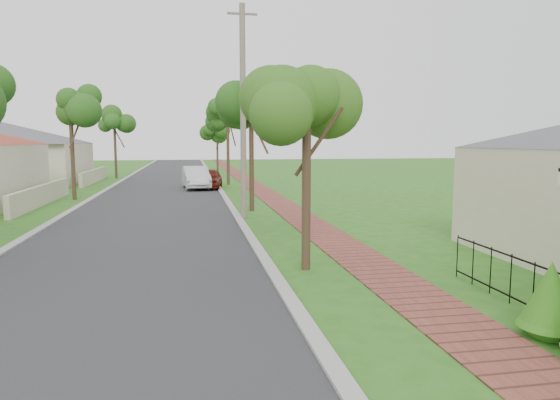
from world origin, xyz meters
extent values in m
plane|color=#276117|center=(0.00, 0.00, 0.00)|extent=(160.00, 160.00, 0.00)
cube|color=#28282B|center=(-3.00, 20.00, 0.00)|extent=(7.00, 120.00, 0.02)
cube|color=#9E9E99|center=(0.65, 20.00, 0.00)|extent=(0.30, 120.00, 0.10)
cube|color=#9E9E99|center=(-6.65, 20.00, 0.00)|extent=(0.30, 120.00, 0.10)
cube|color=brown|center=(3.25, 20.00, 0.00)|extent=(1.50, 120.00, 0.03)
cylinder|color=black|center=(4.90, 0.67, 0.50)|extent=(0.02, 0.02, 1.00)
cylinder|color=black|center=(4.90, 1.33, 0.50)|extent=(0.02, 0.02, 1.00)
cylinder|color=black|center=(4.90, 2.00, 0.50)|extent=(0.02, 0.02, 1.00)
cylinder|color=black|center=(4.90, 2.67, 0.50)|extent=(0.02, 0.02, 1.00)
cylinder|color=black|center=(4.90, 3.33, 0.50)|extent=(0.02, 0.02, 1.00)
cylinder|color=black|center=(4.90, 4.00, 0.50)|extent=(0.02, 0.02, 1.00)
cylinder|color=#382619|center=(1.50, 16.00, 2.27)|extent=(0.22, 0.22, 4.55)
sphere|color=#174C14|center=(1.50, 16.00, 4.68)|extent=(1.70, 1.70, 1.70)
cylinder|color=#382619|center=(1.50, 30.00, 2.45)|extent=(0.22, 0.22, 4.90)
sphere|color=#174C14|center=(1.50, 30.00, 5.04)|extent=(1.70, 1.70, 1.70)
cylinder|color=#382619|center=(1.50, 44.00, 2.10)|extent=(0.22, 0.22, 4.20)
sphere|color=#174C14|center=(1.50, 44.00, 4.32)|extent=(1.70, 1.70, 1.70)
cylinder|color=#382619|center=(-7.50, 22.00, 2.45)|extent=(0.22, 0.22, 4.90)
sphere|color=#174C14|center=(-7.50, 22.00, 5.04)|extent=(1.70, 1.70, 1.70)
cylinder|color=#382619|center=(-7.50, 38.00, 2.27)|extent=(0.22, 0.22, 4.55)
sphere|color=#174C14|center=(-7.50, 38.00, 4.68)|extent=(1.70, 1.70, 1.70)
sphere|color=#296915|center=(4.45, 0.35, 0.27)|extent=(0.77, 0.77, 0.77)
cone|color=#296915|center=(4.45, 0.35, 0.77)|extent=(0.88, 0.88, 1.00)
cube|color=#BFB299|center=(-8.60, 20.00, 0.50)|extent=(0.25, 10.00, 1.00)
cube|color=beige|center=(-15.00, 34.00, 1.50)|extent=(11.00, 10.00, 3.00)
pyramid|color=#4C4C51|center=(-15.00, 34.00, 3.80)|extent=(15.56, 15.56, 1.60)
cube|color=#BFB299|center=(-8.60, 34.00, 0.50)|extent=(0.25, 10.00, 1.00)
imported|color=#58170D|center=(-0.01, 27.22, 0.68)|extent=(2.12, 4.15, 1.35)
imported|color=silver|center=(-0.88, 27.22, 0.74)|extent=(1.97, 4.62, 1.48)
cylinder|color=#382619|center=(1.54, 5.30, 2.02)|extent=(0.22, 0.22, 4.03)
sphere|color=#38671D|center=(1.54, 5.30, 4.15)|extent=(2.01, 2.01, 2.01)
cylinder|color=#786B5D|center=(0.90, 13.84, 4.31)|extent=(0.24, 0.24, 8.61)
cube|color=#786B5D|center=(0.90, 13.84, 8.21)|extent=(1.20, 0.08, 0.08)
camera|label=1|loc=(-1.28, -6.59, 3.20)|focal=32.00mm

